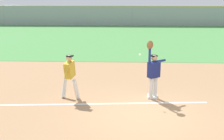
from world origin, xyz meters
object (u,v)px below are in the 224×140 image
fielder (153,70)px  parked_car_tan (39,14)px  first_base (152,96)px  runner (70,74)px  parked_car_white (141,14)px  parked_car_red (189,15)px  baseball (140,55)px  parked_car_silver (88,14)px

fielder → parked_car_tan: bearing=-10.2°
first_base → parked_car_tan: bearing=113.9°
first_base → parked_car_tan: (-10.39, 23.47, 0.63)m
first_base → runner: (-3.16, -0.21, 0.96)m
parked_car_tan → parked_car_white: size_ratio=1.01×
fielder → parked_car_red: 24.11m
baseball → parked_car_silver: (-4.52, 23.97, -1.08)m
baseball → parked_car_red: baseball is taller
baseball → parked_car_tan: size_ratio=0.02×
baseball → fielder: bearing=14.8°
parked_car_white → parked_car_red: 5.12m
fielder → parked_car_silver: bearing=-22.0°
parked_car_tan → parked_car_red: (16.11, -0.16, 0.00)m
first_base → parked_car_silver: bearing=102.0°
parked_car_tan → parked_car_red: size_ratio=1.00×
baseball → parked_car_tan: baseball is taller
fielder → parked_car_tan: (-10.38, 23.57, -0.45)m
fielder → parked_car_red: fielder is taller
fielder → parked_car_white: size_ratio=0.51×
parked_car_red → parked_car_silver: bearing=172.8°
first_base → baseball: size_ratio=5.14×
first_base → parked_car_tan: parked_car_tan is taller
parked_car_silver → runner: bearing=-80.0°
runner → parked_car_silver: 24.02m
runner → parked_car_tan: runner is taller
runner → parked_car_red: (8.89, 23.52, -0.32)m
fielder → baseball: 0.84m
baseball → parked_car_silver: size_ratio=0.02×
baseball → runner: bearing=179.4°
parked_car_silver → parked_car_red: bearing=3.3°
first_base → baseball: baseball is taller
parked_car_silver → parked_car_red: (10.77, -0.42, 0.00)m
parked_car_tan → parked_car_red: same height
runner → parked_car_silver: (-1.89, 23.95, -0.32)m
fielder → baseball: bearing=70.8°
first_base → parked_car_silver: 24.28m
first_base → parked_car_red: size_ratio=0.08×
first_base → baseball: (-0.54, -0.24, 1.72)m
fielder → parked_car_tan: fielder is taller
baseball → parked_car_silver: bearing=100.7°
runner → parked_car_white: size_ratio=0.38×
first_base → fielder: size_ratio=0.17×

